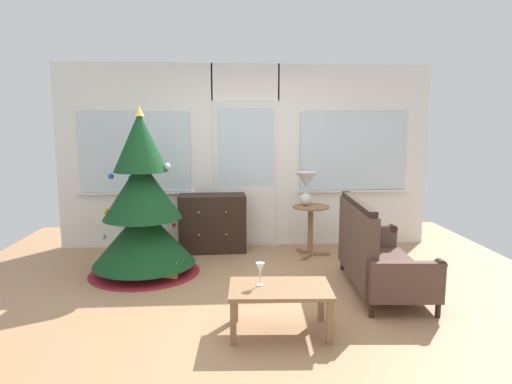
% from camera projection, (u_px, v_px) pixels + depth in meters
% --- Properties ---
extents(ground_plane, '(6.76, 6.76, 0.00)m').
position_uv_depth(ground_plane, '(254.00, 300.00, 4.45)').
color(ground_plane, '#AD7F56').
extents(back_wall_with_door, '(5.20, 0.14, 2.55)m').
position_uv_depth(back_wall_with_door, '(246.00, 156.00, 6.32)').
color(back_wall_with_door, white).
rests_on(back_wall_with_door, ground).
extents(christmas_tree, '(1.28, 1.28, 1.93)m').
position_uv_depth(christmas_tree, '(143.00, 213.00, 5.17)').
color(christmas_tree, '#4C331E').
rests_on(christmas_tree, ground).
extents(dresser_cabinet, '(0.91, 0.47, 0.78)m').
position_uv_depth(dresser_cabinet, '(212.00, 223.00, 6.13)').
color(dresser_cabinet, black).
rests_on(dresser_cabinet, ground).
extents(settee_sofa, '(0.80, 1.51, 0.96)m').
position_uv_depth(settee_sofa, '(374.00, 255.00, 4.66)').
color(settee_sofa, black).
rests_on(settee_sofa, ground).
extents(side_table, '(0.50, 0.48, 0.67)m').
position_uv_depth(side_table, '(311.00, 220.00, 5.89)').
color(side_table, '#8E6642').
rests_on(side_table, ground).
extents(table_lamp, '(0.28, 0.28, 0.44)m').
position_uv_depth(table_lamp, '(306.00, 184.00, 5.85)').
color(table_lamp, silver).
rests_on(table_lamp, side_table).
extents(coffee_table, '(0.87, 0.56, 0.39)m').
position_uv_depth(coffee_table, '(280.00, 294.00, 3.71)').
color(coffee_table, '#8E6642').
rests_on(coffee_table, ground).
extents(wine_glass, '(0.08, 0.08, 0.20)m').
position_uv_depth(wine_glass, '(260.00, 269.00, 3.72)').
color(wine_glass, silver).
rests_on(wine_glass, coffee_table).
extents(gift_box, '(0.21, 0.19, 0.21)m').
position_uv_depth(gift_box, '(169.00, 269.00, 5.07)').
color(gift_box, '#D8C64C').
rests_on(gift_box, ground).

